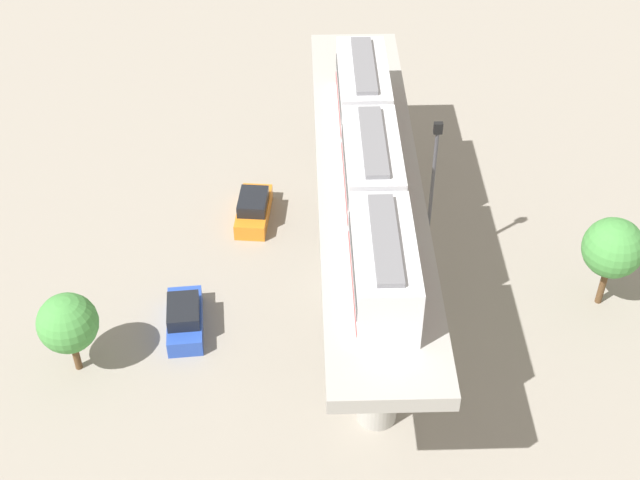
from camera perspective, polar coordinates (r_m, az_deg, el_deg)
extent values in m
plane|color=gray|center=(51.03, 2.76, -2.55)|extent=(120.00, 120.00, 0.00)
cylinder|color=#A8A59E|center=(56.20, 2.25, 6.54)|extent=(1.90, 1.90, 6.64)
cylinder|color=#A8A59E|center=(48.80, 2.88, 0.27)|extent=(1.90, 1.90, 6.64)
cylinder|color=#A8A59E|center=(42.20, 3.73, -8.10)|extent=(1.90, 1.90, 6.64)
cube|color=#A8A59E|center=(46.45, 3.04, 3.74)|extent=(5.20, 28.85, 0.80)
cube|color=silver|center=(49.77, 2.69, 9.24)|extent=(2.60, 6.60, 3.00)
cube|color=black|center=(49.63, 2.70, 9.48)|extent=(2.64, 6.07, 0.70)
cube|color=red|center=(50.17, 2.67, 8.51)|extent=(2.64, 6.34, 0.24)
cube|color=slate|center=(48.93, 2.75, 10.85)|extent=(1.10, 5.61, 0.24)
cube|color=silver|center=(44.04, 3.26, 4.44)|extent=(2.60, 6.60, 3.00)
cube|color=black|center=(43.89, 3.27, 4.71)|extent=(2.64, 6.07, 0.70)
cube|color=red|center=(44.50, 3.23, 3.67)|extent=(2.64, 6.34, 0.24)
cube|color=slate|center=(43.10, 3.34, 6.17)|extent=(1.10, 5.61, 0.24)
cube|color=silver|center=(38.72, 3.99, -1.72)|extent=(2.60, 6.60, 3.00)
cube|color=black|center=(38.56, 4.00, -1.45)|extent=(2.64, 6.07, 0.70)
cube|color=red|center=(39.24, 3.94, -2.52)|extent=(2.64, 6.34, 0.24)
cube|color=slate|center=(37.64, 4.10, 0.08)|extent=(1.10, 5.61, 0.24)
cube|color=#284CB7|center=(48.61, -8.41, -5.01)|extent=(2.13, 4.33, 1.00)
cube|color=black|center=(47.88, -8.53, -4.41)|extent=(1.82, 2.42, 0.76)
cube|color=orange|center=(54.86, -4.15, 1.77)|extent=(2.22, 4.36, 1.00)
cube|color=black|center=(54.19, -4.20, 2.39)|extent=(1.87, 2.46, 0.76)
cylinder|color=brown|center=(51.04, 17.27, -2.48)|extent=(0.36, 0.36, 3.03)
sphere|color=#479342|center=(49.49, 17.81, -0.47)|extent=(3.20, 3.20, 3.20)
cylinder|color=brown|center=(47.30, -15.03, -6.72)|extent=(0.36, 0.36, 2.40)
sphere|color=#479342|center=(45.87, -15.46, -5.02)|extent=(2.99, 2.99, 2.99)
cylinder|color=#4C4C51|center=(48.73, 6.88, 2.06)|extent=(0.20, 0.20, 9.44)
cube|color=black|center=(45.76, 7.38, 6.94)|extent=(0.44, 0.28, 0.60)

